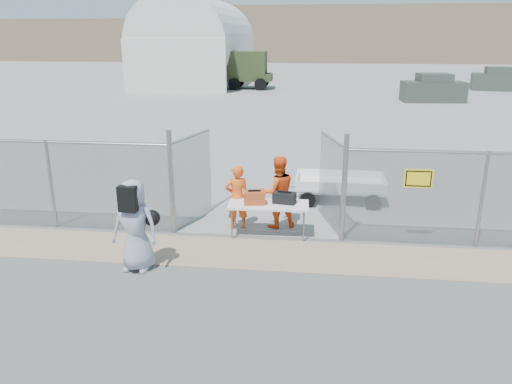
# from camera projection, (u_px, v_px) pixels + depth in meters

# --- Properties ---
(ground) EXTENTS (160.00, 160.00, 0.00)m
(ground) POSITION_uv_depth(u_px,v_px,m) (244.00, 275.00, 9.95)
(ground) COLOR #575757
(tarmac_inside) EXTENTS (160.00, 80.00, 0.01)m
(tarmac_inside) POSITION_uv_depth(u_px,v_px,m) (303.00, 82.00, 49.69)
(tarmac_inside) COLOR gray
(tarmac_inside) RESTS_ON ground
(dirt_strip) EXTENTS (44.00, 1.60, 0.01)m
(dirt_strip) POSITION_uv_depth(u_px,v_px,m) (251.00, 253.00, 10.89)
(dirt_strip) COLOR #A08469
(dirt_strip) RESTS_ON ground
(distant_hills) EXTENTS (140.00, 6.00, 9.00)m
(distant_hills) POSITION_uv_depth(u_px,v_px,m) (340.00, 34.00, 81.84)
(distant_hills) COLOR #7F684F
(distant_hills) RESTS_ON ground
(chain_link_fence) EXTENTS (40.00, 0.20, 2.20)m
(chain_link_fence) POSITION_uv_depth(u_px,v_px,m) (256.00, 192.00, 11.51)
(chain_link_fence) COLOR gray
(chain_link_fence) RESTS_ON ground
(quonset_hangar) EXTENTS (9.00, 18.00, 8.00)m
(quonset_hangar) POSITION_uv_depth(u_px,v_px,m) (199.00, 40.00, 47.71)
(quonset_hangar) COLOR silver
(quonset_hangar) RESTS_ON ground
(folding_table) EXTENTS (1.90, 0.84, 0.80)m
(folding_table) POSITION_uv_depth(u_px,v_px,m) (268.00, 220.00, 11.77)
(folding_table) COLOR white
(folding_table) RESTS_ON ground
(orange_bag) EXTENTS (0.53, 0.40, 0.30)m
(orange_bag) POSITION_uv_depth(u_px,v_px,m) (254.00, 198.00, 11.60)
(orange_bag) COLOR #C1481F
(orange_bag) RESTS_ON folding_table
(black_duffel) EXTENTS (0.56, 0.38, 0.25)m
(black_duffel) POSITION_uv_depth(u_px,v_px,m) (284.00, 198.00, 11.66)
(black_duffel) COLOR black
(black_duffel) RESTS_ON folding_table
(security_worker_left) EXTENTS (0.68, 0.55, 1.61)m
(security_worker_left) POSITION_uv_depth(u_px,v_px,m) (237.00, 197.00, 12.08)
(security_worker_left) COLOR #FF5A18
(security_worker_left) RESTS_ON ground
(security_worker_right) EXTENTS (1.07, 0.96, 1.80)m
(security_worker_right) POSITION_uv_depth(u_px,v_px,m) (278.00, 192.00, 12.15)
(security_worker_right) COLOR #FF5A18
(security_worker_right) RESTS_ON ground
(visitor) EXTENTS (0.97, 0.68, 1.89)m
(visitor) POSITION_uv_depth(u_px,v_px,m) (135.00, 225.00, 9.92)
(visitor) COLOR #9598A7
(visitor) RESTS_ON ground
(utility_trailer) EXTENTS (3.26, 1.72, 0.78)m
(utility_trailer) POSITION_uv_depth(u_px,v_px,m) (340.00, 188.00, 14.24)
(utility_trailer) COLOR white
(utility_trailer) RESTS_ON ground
(military_truck) EXTENTS (6.63, 2.51, 3.15)m
(military_truck) POSITION_uv_depth(u_px,v_px,m) (234.00, 70.00, 43.07)
(military_truck) COLOR #313D1E
(military_truck) RESTS_ON ground
(parked_vehicle_near) EXTENTS (4.35, 2.20, 1.91)m
(parked_vehicle_near) POSITION_uv_depth(u_px,v_px,m) (433.00, 88.00, 34.85)
(parked_vehicle_near) COLOR #394239
(parked_vehicle_near) RESTS_ON ground
(parked_vehicle_mid) EXTENTS (4.47, 2.59, 1.91)m
(parked_vehicle_mid) POSITION_uv_depth(u_px,v_px,m) (499.00, 79.00, 41.81)
(parked_vehicle_mid) COLOR #394239
(parked_vehicle_mid) RESTS_ON ground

